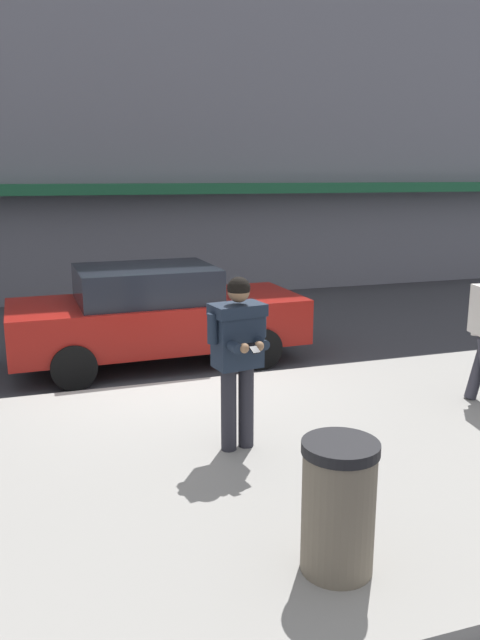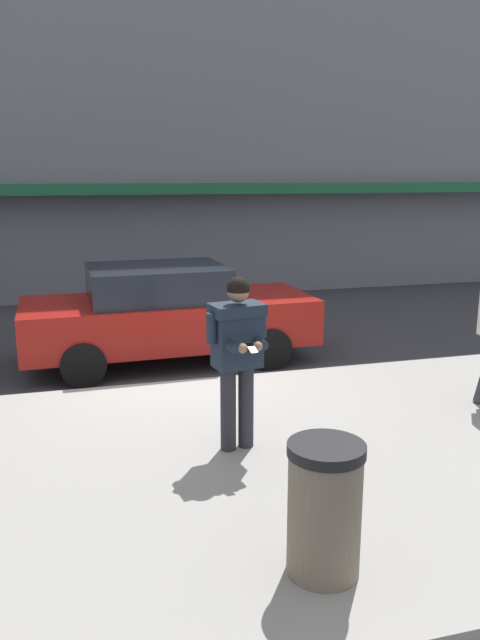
# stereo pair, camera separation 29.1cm
# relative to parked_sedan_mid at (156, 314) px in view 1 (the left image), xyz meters

# --- Properties ---
(ground_plane) EXTENTS (80.00, 80.00, 0.00)m
(ground_plane) POSITION_rel_parked_sedan_mid_xyz_m (-0.08, -1.20, -0.79)
(ground_plane) COLOR #333338
(sidewalk) EXTENTS (32.00, 5.30, 0.14)m
(sidewalk) POSITION_rel_parked_sedan_mid_xyz_m (0.92, -4.05, -0.72)
(sidewalk) COLOR gray
(sidewalk) RESTS_ON ground
(curb_paint_line) EXTENTS (28.00, 0.12, 0.01)m
(curb_paint_line) POSITION_rel_parked_sedan_mid_xyz_m (0.92, -1.15, -0.79)
(curb_paint_line) COLOR silver
(curb_paint_line) RESTS_ON ground
(storefront_facade) EXTENTS (28.00, 4.70, 12.85)m
(storefront_facade) POSITION_rel_parked_sedan_mid_xyz_m (0.92, 7.29, 5.62)
(storefront_facade) COLOR slate
(storefront_facade) RESTS_ON ground
(parked_sedan_mid) EXTENTS (4.55, 2.03, 1.54)m
(parked_sedan_mid) POSITION_rel_parked_sedan_mid_xyz_m (0.00, 0.00, 0.00)
(parked_sedan_mid) COLOR maroon
(parked_sedan_mid) RESTS_ON ground
(man_texting_on_phone) EXTENTS (0.64, 0.62, 1.81)m
(man_texting_on_phone) POSITION_rel_parked_sedan_mid_xyz_m (0.15, -3.74, 0.46)
(man_texting_on_phone) COLOR #23232B
(man_texting_on_phone) RESTS_ON sidewalk
(trash_bin) EXTENTS (0.55, 0.55, 0.98)m
(trash_bin) POSITION_rel_parked_sedan_mid_xyz_m (0.20, -5.90, -0.16)
(trash_bin) COLOR #665B4C
(trash_bin) RESTS_ON sidewalk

